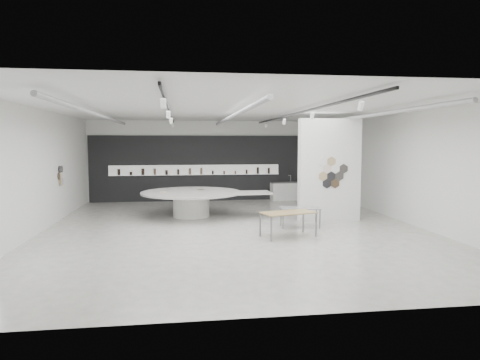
{
  "coord_description": "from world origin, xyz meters",
  "views": [
    {
      "loc": [
        -1.67,
        -13.44,
        2.76
      ],
      "look_at": [
        0.35,
        1.2,
        1.47
      ],
      "focal_mm": 32.0,
      "sensor_mm": 36.0,
      "label": 1
    }
  ],
  "objects": [
    {
      "name": "sample_table_stone",
      "position": [
        2.17,
        -0.01,
        0.59
      ],
      "size": [
        1.32,
        0.76,
        0.65
      ],
      "rotation": [
        0.0,
        0.0,
        -0.11
      ],
      "color": "gray",
      "rests_on": "ground"
    },
    {
      "name": "room",
      "position": [
        -0.09,
        -0.0,
        2.07
      ],
      "size": [
        12.02,
        14.02,
        3.82
      ],
      "color": "beige",
      "rests_on": "ground"
    },
    {
      "name": "kitchen_counter",
      "position": [
        3.34,
        6.55,
        0.43
      ],
      "size": [
        1.56,
        0.72,
        1.19
      ],
      "rotation": [
        0.0,
        0.0,
        0.09
      ],
      "color": "white",
      "rests_on": "ground"
    },
    {
      "name": "display_island",
      "position": [
        -1.23,
        2.47,
        0.62
      ],
      "size": [
        4.9,
        3.91,
        0.96
      ],
      "rotation": [
        0.0,
        0.0,
        0.05
      ],
      "color": "white",
      "rests_on": "ground"
    },
    {
      "name": "sample_table_wood",
      "position": [
        1.43,
        -1.34,
        0.68
      ],
      "size": [
        1.72,
        1.18,
        0.73
      ],
      "rotation": [
        0.0,
        0.0,
        0.28
      ],
      "color": "#9B8150",
      "rests_on": "ground"
    },
    {
      "name": "back_wall_display",
      "position": [
        -0.08,
        6.93,
        1.54
      ],
      "size": [
        11.8,
        0.27,
        3.1
      ],
      "color": "black",
      "rests_on": "ground"
    },
    {
      "name": "partition_column",
      "position": [
        3.5,
        1.0,
        1.8
      ],
      "size": [
        2.2,
        0.38,
        3.6
      ],
      "color": "white",
      "rests_on": "ground"
    }
  ]
}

